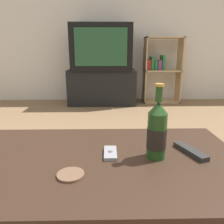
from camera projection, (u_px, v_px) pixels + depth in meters
name	position (u px, v px, depth m)	size (l,w,h in m)	color
back_wall	(105.00, 20.00, 3.52)	(8.00, 0.05, 2.60)	silver
coffee_table	(98.00, 172.00, 0.86)	(1.14, 0.65, 0.42)	#332116
tv_stand	(102.00, 87.00, 3.49)	(1.04, 0.50, 0.54)	black
television	(101.00, 47.00, 3.32)	(0.90, 0.59, 0.66)	black
bookshelf	(160.00, 69.00, 3.54)	(0.59, 0.30, 1.04)	tan
beer_bottle	(157.00, 131.00, 0.82)	(0.07, 0.07, 0.29)	#1E4219
cell_phone	(110.00, 153.00, 0.87)	(0.05, 0.11, 0.02)	gray
remote_control	(190.00, 151.00, 0.88)	(0.10, 0.17, 0.02)	#282828
coaster	(71.00, 175.00, 0.72)	(0.09, 0.09, 0.01)	brown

